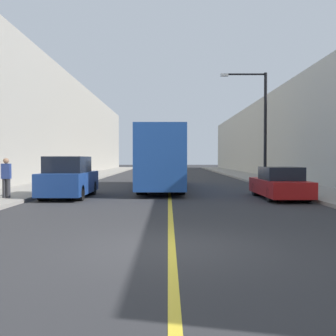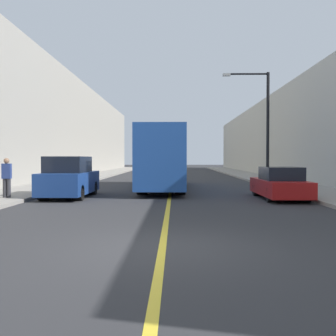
# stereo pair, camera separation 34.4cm
# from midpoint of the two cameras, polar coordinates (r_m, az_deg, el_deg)

# --- Properties ---
(ground_plane) EXTENTS (200.00, 200.00, 0.00)m
(ground_plane) POSITION_cam_midpoint_polar(r_m,az_deg,el_deg) (8.24, 0.39, -11.54)
(ground_plane) COLOR #2D2D30
(sidewalk_left) EXTENTS (3.31, 72.00, 0.15)m
(sidewalk_left) POSITION_cam_midpoint_polar(r_m,az_deg,el_deg) (38.86, -10.50, -1.19)
(sidewalk_left) COLOR gray
(sidewalk_left) RESTS_ON ground
(sidewalk_right) EXTENTS (3.31, 72.00, 0.15)m
(sidewalk_right) POSITION_cam_midpoint_polar(r_m,az_deg,el_deg) (38.82, 12.34, -1.20)
(sidewalk_right) COLOR gray
(sidewalk_right) RESTS_ON ground
(building_row_left) EXTENTS (4.00, 72.00, 9.79)m
(building_row_left) POSITION_cam_midpoint_polar(r_m,az_deg,el_deg) (39.83, -15.72, 5.78)
(building_row_left) COLOR gray
(building_row_left) RESTS_ON ground
(building_row_right) EXTENTS (4.00, 72.00, 7.93)m
(building_row_right) POSITION_cam_midpoint_polar(r_m,az_deg,el_deg) (39.72, 17.57, 4.43)
(building_row_right) COLOR #B7B2A3
(building_row_right) RESTS_ON ground
(road_center_line) EXTENTS (0.16, 72.00, 0.01)m
(road_center_line) POSITION_cam_midpoint_polar(r_m,az_deg,el_deg) (38.08, 0.92, -1.33)
(road_center_line) COLOR gold
(road_center_line) RESTS_ON ground
(bus) EXTENTS (2.44, 11.75, 3.47)m
(bus) POSITION_cam_midpoint_polar(r_m,az_deg,el_deg) (23.44, -0.25, 1.46)
(bus) COLOR #1E4793
(bus) RESTS_ON ground
(parked_suv_left) EXTENTS (1.92, 4.59, 1.93)m
(parked_suv_left) POSITION_cam_midpoint_polar(r_m,az_deg,el_deg) (18.97, -13.64, -1.50)
(parked_suv_left) COLOR navy
(parked_suv_left) RESTS_ON ground
(car_right_near) EXTENTS (1.78, 4.66, 1.46)m
(car_right_near) POSITION_cam_midpoint_polar(r_m,az_deg,el_deg) (18.51, 16.43, -2.30)
(car_right_near) COLOR maroon
(car_right_near) RESTS_ON ground
(street_lamp_right) EXTENTS (3.06, 0.24, 7.31)m
(street_lamp_right) POSITION_cam_midpoint_polar(r_m,az_deg,el_deg) (26.70, 14.02, 6.87)
(street_lamp_right) COLOR black
(street_lamp_right) RESTS_ON sidewalk_right
(pedestrian) EXTENTS (0.37, 0.24, 1.70)m
(pedestrian) POSITION_cam_midpoint_polar(r_m,az_deg,el_deg) (18.23, -21.87, -1.23)
(pedestrian) COLOR #2D2D33
(pedestrian) RESTS_ON sidewalk_left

